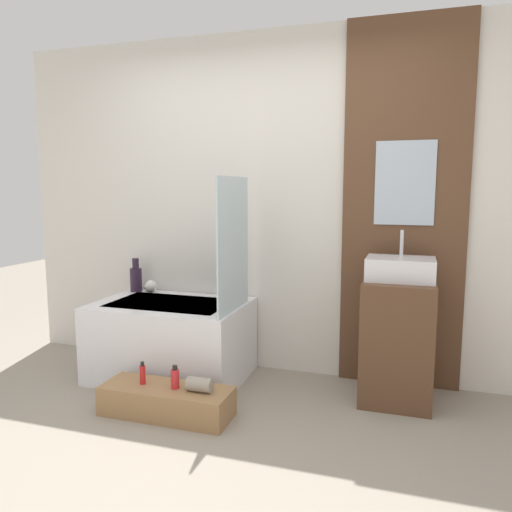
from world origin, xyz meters
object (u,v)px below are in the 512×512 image
object	(u,v)px
vase_tall_dark	(136,278)
bottle_soap_secondary	(175,378)
wooden_step_bench	(167,401)
vase_round_light	(151,286)
sink	(400,269)
bathtub	(171,340)
bottle_soap_primary	(143,374)

from	to	relation	value
vase_tall_dark	bottle_soap_secondary	xyz separation A→B (m)	(0.80, -0.89, -0.44)
wooden_step_bench	vase_round_light	world-z (taller)	vase_round_light
wooden_step_bench	sink	size ratio (longest dim) A/B	1.90
wooden_step_bench	bottle_soap_secondary	world-z (taller)	bottle_soap_secondary
bathtub	vase_tall_dark	size ratio (longest dim) A/B	4.05
wooden_step_bench	vase_tall_dark	size ratio (longest dim) A/B	3.02
wooden_step_bench	bottle_soap_secondary	size ratio (longest dim) A/B	5.67
bathtub	bottle_soap_primary	size ratio (longest dim) A/B	7.67
vase_round_light	bottle_soap_primary	world-z (taller)	vase_round_light
bathtub	bottle_soap_secondary	bearing A→B (deg)	-60.74
vase_tall_dark	bottle_soap_primary	world-z (taller)	vase_tall_dark
sink	vase_round_light	bearing A→B (deg)	174.88
bottle_soap_secondary	wooden_step_bench	bearing A→B (deg)	180.00
bottle_soap_secondary	bathtub	bearing A→B (deg)	119.26
sink	vase_round_light	xyz separation A→B (m)	(-1.98, 0.18, -0.27)
sink	bottle_soap_secondary	bearing A→B (deg)	-151.71
wooden_step_bench	sink	bearing A→B (deg)	27.19
bathtub	wooden_step_bench	xyz separation A→B (m)	(0.27, -0.60, -0.20)
bathtub	wooden_step_bench	distance (m)	0.69
vase_round_light	bottle_soap_secondary	distance (m)	1.17
bathtub	sink	xyz separation A→B (m)	(1.65, 0.11, 0.61)
sink	vase_round_light	size ratio (longest dim) A/B	4.35
bathtub	wooden_step_bench	bearing A→B (deg)	-65.51
sink	vase_tall_dark	distance (m)	2.13
vase_round_light	bottle_soap_primary	distance (m)	1.05
wooden_step_bench	bottle_soap_primary	size ratio (longest dim) A/B	5.72
sink	bottle_soap_primary	xyz separation A→B (m)	(-1.54, -0.71, -0.65)
bathtub	bottle_soap_primary	distance (m)	0.61
sink	bottle_soap_primary	size ratio (longest dim) A/B	3.01
wooden_step_bench	sink	distance (m)	1.75
vase_round_light	bottle_soap_primary	size ratio (longest dim) A/B	0.69
vase_round_light	wooden_step_bench	bearing A→B (deg)	-55.82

